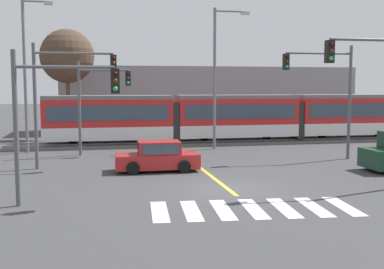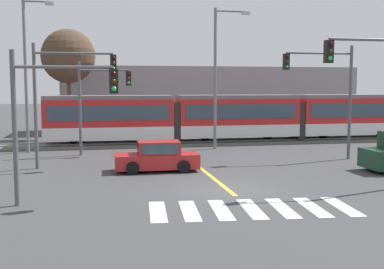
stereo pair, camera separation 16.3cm
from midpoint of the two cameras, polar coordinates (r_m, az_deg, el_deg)
name	(u,v)px [view 1 (the left image)]	position (r m, az deg, el deg)	size (l,w,h in m)	color
ground_plane	(229,190)	(20.18, 4.14, -6.53)	(200.00, 200.00, 0.00)	#3D3D3F
track_bed	(170,143)	(35.42, -2.76, -1.03)	(120.00, 4.00, 0.18)	#56514C
rail_near	(172,142)	(34.70, -2.58, -0.94)	(120.00, 0.08, 0.10)	#939399
rail_far	(168,140)	(36.12, -2.93, -0.67)	(120.00, 0.08, 0.10)	#939399
light_rail_tram	(236,116)	(36.35, 5.12, 2.23)	(28.00, 2.64, 3.43)	silver
crosswalk_stripe_0	(160,211)	(16.77, -4.14, -9.08)	(0.56, 2.80, 0.01)	silver
crosswalk_stripe_1	(191,210)	(16.85, -0.35, -8.99)	(0.56, 2.80, 0.01)	silver
crosswalk_stripe_2	(223,210)	(17.00, 3.38, -8.87)	(0.56, 2.80, 0.01)	silver
crosswalk_stripe_3	(254,209)	(17.22, 7.03, -8.71)	(0.56, 2.80, 0.01)	silver
crosswalk_stripe_4	(284,208)	(17.51, 10.57, -8.53)	(0.56, 2.80, 0.01)	silver
crosswalk_stripe_5	(314,207)	(17.86, 13.98, -8.32)	(0.56, 2.80, 0.01)	silver
crosswalk_stripe_6	(343,206)	(18.27, 17.24, -8.09)	(0.56, 2.80, 0.01)	silver
lane_centre_line	(197,165)	(26.20, 0.41, -3.65)	(0.20, 14.97, 0.01)	gold
sedan_crossing	(157,157)	(24.42, -4.32, -2.70)	(4.24, 1.99, 1.52)	#B22323
traffic_light_far_left	(97,94)	(30.38, -11.32, 4.68)	(3.25, 0.38, 5.81)	#515459
traffic_light_mid_left	(63,86)	(25.85, -15.26, 5.52)	(4.25, 0.38, 6.47)	#515459
traffic_light_near_right	(381,84)	(21.31, 21.27, 5.58)	(3.75, 0.38, 6.76)	#515459
traffic_light_near_left	(54,105)	(17.94, -16.33, 3.38)	(3.75, 0.38, 5.57)	#515459
traffic_light_mid_right	(328,85)	(28.93, 15.71, 5.72)	(4.25, 0.38, 6.61)	#515459
street_lamp_west	(27,67)	(32.54, -19.09, 7.52)	(1.97, 0.28, 9.79)	slate
street_lamp_centre	(218,70)	(32.71, 2.94, 7.65)	(2.48, 0.28, 9.46)	slate
bare_tree_west	(67,57)	(39.54, -14.71, 8.93)	(4.24, 4.24, 8.73)	brown
building_backdrop_far	(208,99)	(47.25, 1.84, 4.27)	(27.98, 6.00, 6.06)	gray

